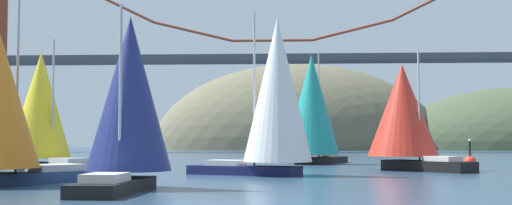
% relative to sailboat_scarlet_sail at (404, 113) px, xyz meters
% --- Properties ---
extents(headland_center, '(71.05, 44.00, 41.88)m').
position_rel_sailboat_scarlet_sail_xyz_m(headland_center, '(-6.87, 108.15, -4.35)').
color(headland_center, '#6B664C').
rests_on(headland_center, ground_plane).
extents(suspension_bridge, '(139.55, 6.00, 42.57)m').
position_rel_sailboat_scarlet_sail_xyz_m(suspension_bridge, '(-11.87, 68.15, 14.63)').
color(suspension_bridge, brown).
rests_on(suspension_bridge, ground_plane).
extents(sailboat_scarlet_sail, '(8.36, 8.97, 8.98)m').
position_rel_sailboat_scarlet_sail_xyz_m(sailboat_scarlet_sail, '(0.00, 0.00, 0.00)').
color(sailboat_scarlet_sail, black).
rests_on(sailboat_scarlet_sail, ground_plane).
extents(sailboat_navy_sail, '(4.13, 7.88, 8.47)m').
position_rel_sailboat_scarlet_sail_xyz_m(sailboat_navy_sail, '(-16.38, -19.48, -0.10)').
color(sailboat_navy_sail, black).
rests_on(sailboat_navy_sail, ground_plane).
extents(sailboat_teal_sail, '(7.29, 9.59, 10.73)m').
position_rel_sailboat_scarlet_sail_xyz_m(sailboat_teal_sail, '(-6.57, 11.62, 1.11)').
color(sailboat_teal_sail, black).
rests_on(sailboat_teal_sail, ground_plane).
extents(sailboat_yellow_sail, '(8.02, 7.02, 9.14)m').
position_rel_sailboat_scarlet_sail_xyz_m(sailboat_yellow_sail, '(-25.78, -6.26, 0.03)').
color(sailboat_yellow_sail, navy).
rests_on(sailboat_yellow_sail, ground_plane).
extents(sailboat_white_mainsail, '(9.03, 6.12, 10.83)m').
position_rel_sailboat_scarlet_sail_xyz_m(sailboat_white_mainsail, '(-9.68, -7.83, 0.97)').
color(sailboat_white_mainsail, '#191E4C').
rests_on(sailboat_white_mainsail, ground_plane).
extents(channel_buoy, '(1.10, 1.10, 2.64)m').
position_rel_sailboat_scarlet_sail_xyz_m(channel_buoy, '(7.54, 9.49, -3.98)').
color(channel_buoy, red).
rests_on(channel_buoy, ground_plane).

